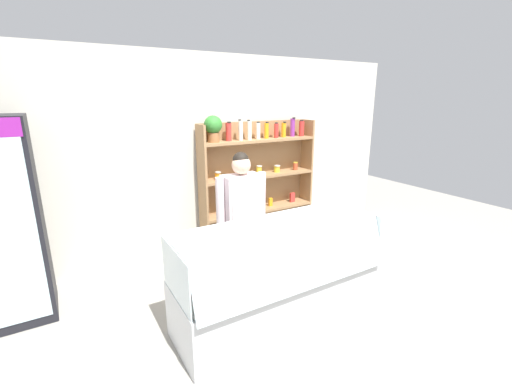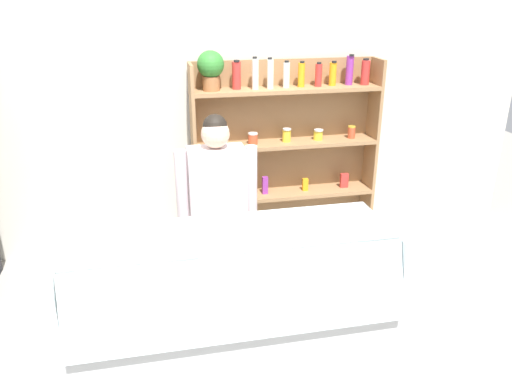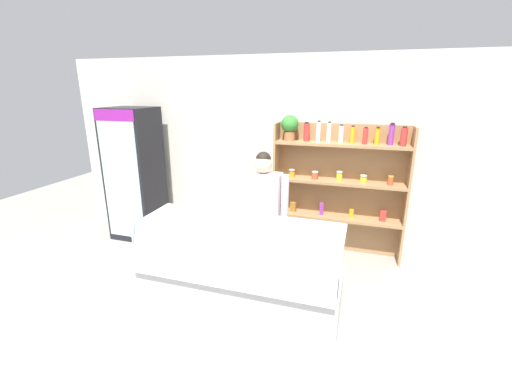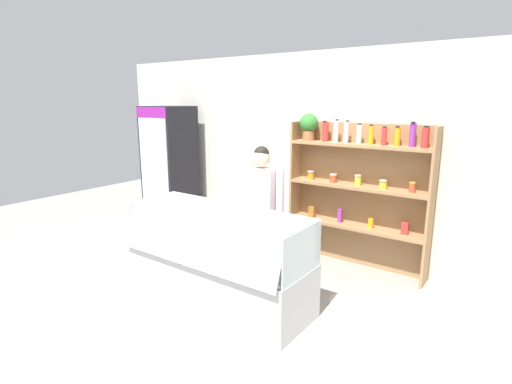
{
  "view_description": "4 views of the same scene",
  "coord_description": "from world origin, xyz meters",
  "px_view_note": "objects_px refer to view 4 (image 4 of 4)",
  "views": [
    {
      "loc": [
        -1.58,
        -2.32,
        2.14
      ],
      "look_at": [
        0.14,
        0.57,
        1.2
      ],
      "focal_mm": 24.0,
      "sensor_mm": 36.0,
      "label": 1
    },
    {
      "loc": [
        -0.31,
        -2.58,
        2.39
      ],
      "look_at": [
        0.4,
        0.77,
        1.0
      ],
      "focal_mm": 35.0,
      "sensor_mm": 36.0,
      "label": 2
    },
    {
      "loc": [
        1.2,
        -2.77,
        2.28
      ],
      "look_at": [
        0.12,
        0.59,
        1.19
      ],
      "focal_mm": 24.0,
      "sensor_mm": 36.0,
      "label": 3
    },
    {
      "loc": [
        2.69,
        -2.79,
        2.09
      ],
      "look_at": [
        0.05,
        0.85,
        1.04
      ],
      "focal_mm": 28.0,
      "sensor_mm": 36.0,
      "label": 4
    }
  ],
  "objects_px": {
    "deli_display_case": "(218,274)",
    "shop_clerk": "(261,202)",
    "drinks_fridge": "(170,170)",
    "shelving_unit": "(354,184)"
  },
  "relations": [
    {
      "from": "deli_display_case",
      "to": "shop_clerk",
      "type": "distance_m",
      "value": 0.97
    },
    {
      "from": "drinks_fridge",
      "to": "shop_clerk",
      "type": "relative_size",
      "value": 1.26
    },
    {
      "from": "shelving_unit",
      "to": "shop_clerk",
      "type": "height_order",
      "value": "shelving_unit"
    },
    {
      "from": "deli_display_case",
      "to": "shop_clerk",
      "type": "bearing_deg",
      "value": 88.73
    },
    {
      "from": "drinks_fridge",
      "to": "deli_display_case",
      "type": "height_order",
      "value": "drinks_fridge"
    },
    {
      "from": "shelving_unit",
      "to": "deli_display_case",
      "type": "xyz_separation_m",
      "value": [
        -0.75,
        -1.73,
        -0.76
      ]
    },
    {
      "from": "drinks_fridge",
      "to": "deli_display_case",
      "type": "distance_m",
      "value": 2.71
    },
    {
      "from": "deli_display_case",
      "to": "shop_clerk",
      "type": "xyz_separation_m",
      "value": [
        0.02,
        0.75,
        0.62
      ]
    },
    {
      "from": "drinks_fridge",
      "to": "shelving_unit",
      "type": "relative_size",
      "value": 1.04
    },
    {
      "from": "drinks_fridge",
      "to": "shop_clerk",
      "type": "bearing_deg",
      "value": -16.05
    }
  ]
}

